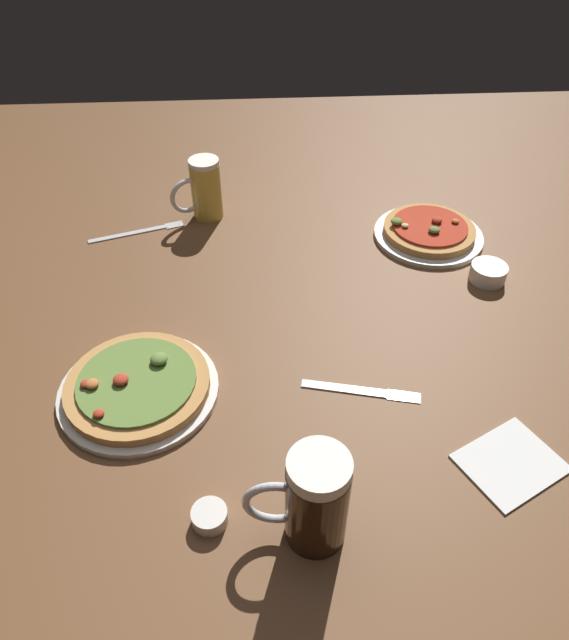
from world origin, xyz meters
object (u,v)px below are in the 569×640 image
at_px(knife_right, 362,390).
at_px(pizza_plate_far, 429,232).
at_px(pizza_plate_near, 138,387).
at_px(beer_mug_amber, 314,500).
at_px(napkin_folded, 511,462).
at_px(ramekin_sauce, 210,516).
at_px(beer_mug_dark, 204,190).
at_px(ramekin_butter, 488,273).
at_px(fork_left, 139,231).

bearing_deg(knife_right, pizza_plate_far, 63.46).
xyz_separation_m(pizza_plate_near, knife_right, (0.40, -0.02, -0.01)).
distance_m(beer_mug_amber, knife_right, 0.30).
xyz_separation_m(pizza_plate_far, napkin_folded, (-0.02, -0.65, -0.01)).
bearing_deg(ramekin_sauce, beer_mug_dark, 92.39).
bearing_deg(pizza_plate_far, beer_mug_dark, 166.46).
relative_size(pizza_plate_near, pizza_plate_far, 1.10).
height_order(ramekin_butter, napkin_folded, ramekin_butter).
height_order(beer_mug_dark, ramekin_sauce, beer_mug_dark).
distance_m(beer_mug_amber, fork_left, 0.89).
bearing_deg(napkin_folded, pizza_plate_near, 162.97).
bearing_deg(ramekin_sauce, napkin_folded, 8.35).
xyz_separation_m(ramekin_sauce, ramekin_butter, (0.60, 0.55, 0.01)).
bearing_deg(knife_right, beer_mug_amber, -113.71).
bearing_deg(beer_mug_amber, knife_right, 66.29).
xyz_separation_m(fork_left, knife_right, (0.47, -0.55, 0.00)).
relative_size(pizza_plate_near, napkin_folded, 1.87).
bearing_deg(pizza_plate_far, beer_mug_amber, -115.55).
bearing_deg(fork_left, beer_mug_dark, 21.31).
xyz_separation_m(pizza_plate_near, beer_mug_dark, (0.10, 0.59, 0.06)).
relative_size(beer_mug_dark, fork_left, 0.68).
bearing_deg(knife_right, ramekin_butter, 43.01).
height_order(pizza_plate_far, beer_mug_dark, beer_mug_dark).
relative_size(napkin_folded, knife_right, 0.72).
xyz_separation_m(beer_mug_dark, fork_left, (-0.17, -0.06, -0.07)).
bearing_deg(ramekin_sauce, pizza_plate_near, 117.66).
bearing_deg(beer_mug_amber, beer_mug_dark, 101.97).
bearing_deg(ramekin_sauce, knife_right, 41.84).
bearing_deg(fork_left, napkin_folded, -46.30).
height_order(fork_left, knife_right, same).
bearing_deg(napkin_folded, beer_mug_amber, -163.82).
distance_m(pizza_plate_near, ramekin_sauce, 0.29).
distance_m(beer_mug_dark, ramekin_sauce, 0.85).
height_order(beer_mug_amber, napkin_folded, beer_mug_amber).
bearing_deg(pizza_plate_near, ramekin_butter, 21.34).
relative_size(beer_mug_dark, ramekin_sauce, 2.86).
bearing_deg(ramekin_butter, napkin_folded, -103.51).
xyz_separation_m(ramekin_sauce, fork_left, (-0.20, 0.79, -0.01)).
bearing_deg(fork_left, knife_right, -49.54).
height_order(napkin_folded, knife_right, napkin_folded).
distance_m(beer_mug_amber, ramekin_butter, 0.73).
xyz_separation_m(pizza_plate_far, beer_mug_dark, (-0.54, 0.13, 0.06)).
height_order(pizza_plate_far, beer_mug_amber, beer_mug_amber).
xyz_separation_m(pizza_plate_far, beer_mug_amber, (-0.36, -0.74, 0.07)).
bearing_deg(napkin_folded, fork_left, 133.70).
height_order(beer_mug_amber, knife_right, beer_mug_amber).
bearing_deg(ramekin_butter, fork_left, 163.31).
xyz_separation_m(pizza_plate_far, ramekin_butter, (0.09, -0.17, 0.00)).
bearing_deg(pizza_plate_near, beer_mug_amber, -44.92).
distance_m(napkin_folded, fork_left, 0.99).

